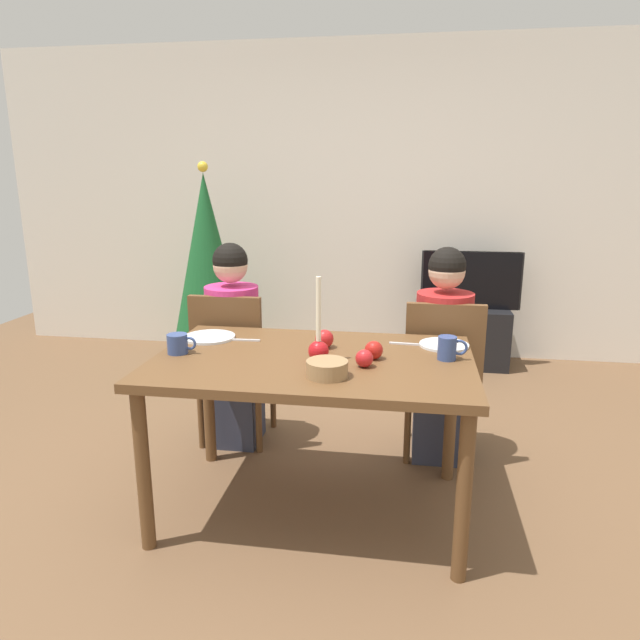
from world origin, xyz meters
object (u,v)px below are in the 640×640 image
object	(u,v)px
person_left_child	(234,348)
candle_centerpiece	(319,345)
apple_near_candle	(374,350)
apple_by_right_mug	(364,358)
plate_right	(444,345)
person_right_child	(442,358)
bowl_walnuts	(327,369)
mug_right	(448,348)
plate_left	(209,337)
tv	(471,280)
chair_left	(232,360)
dining_table	(313,375)
apple_by_left_plate	(324,339)
tv_stand	(467,336)
chair_right	(442,371)
christmas_tree	(207,265)
mug_left	(178,344)

from	to	relation	value
person_left_child	candle_centerpiece	world-z (taller)	person_left_child
apple_near_candle	apple_by_right_mug	distance (m)	0.12
person_left_child	plate_right	world-z (taller)	person_left_child
person_right_child	bowl_walnuts	distance (m)	1.03
mug_right	apple_by_right_mug	xyz separation A→B (m)	(-0.35, -0.16, -0.01)
plate_left	mug_right	xyz separation A→B (m)	(1.14, -0.16, 0.05)
tv	person_right_child	bearing A→B (deg)	-100.13
plate_left	plate_right	bearing A→B (deg)	2.24
chair_left	bowl_walnuts	xyz separation A→B (m)	(0.67, -0.84, 0.27)
person_left_child	plate_left	xyz separation A→B (m)	(0.01, -0.42, 0.19)
dining_table	apple_by_left_plate	distance (m)	0.20
apple_by_right_mug	chair_left	bearing A→B (deg)	138.87
bowl_walnuts	apple_near_candle	bearing A→B (deg)	56.54
tv_stand	mug_right	world-z (taller)	mug_right
person_left_child	chair_right	bearing A→B (deg)	-1.59
candle_centerpiece	bowl_walnuts	distance (m)	0.20
christmas_tree	tv_stand	bearing A→B (deg)	10.63
dining_table	chair_left	xyz separation A→B (m)	(-0.57, 0.61, -0.15)
tv	plate_right	xyz separation A→B (m)	(-0.31, -2.03, 0.05)
chair_left	apple_by_left_plate	size ratio (longest dim) A/B	10.43
person_left_child	candle_centerpiece	size ratio (longest dim) A/B	3.18
dining_table	plate_right	bearing A→B (deg)	24.64
bowl_walnuts	apple_by_left_plate	distance (m)	0.39
chair_right	mug_right	size ratio (longest dim) A/B	7.04
tv_stand	plate_right	xyz separation A→B (m)	(-0.31, -2.03, 0.52)
apple_by_right_mug	tv_stand	bearing A→B (deg)	74.57
chair_left	mug_right	bearing A→B (deg)	-25.33
plate_left	bowl_walnuts	world-z (taller)	bowl_walnuts
christmas_tree	apple_by_right_mug	bearing A→B (deg)	-55.03
chair_right	christmas_tree	bearing A→B (deg)	143.56
plate_left	apple_by_left_plate	bearing A→B (deg)	-6.78
tv	apple_by_left_plate	bearing A→B (deg)	-111.96
christmas_tree	apple_by_right_mug	world-z (taller)	christmas_tree
bowl_walnuts	candle_centerpiece	bearing A→B (deg)	108.92
mug_left	apple_by_left_plate	xyz separation A→B (m)	(0.64, 0.19, -0.00)
dining_table	person_left_child	distance (m)	0.86
person_right_child	person_left_child	bearing A→B (deg)	180.00
chair_left	mug_right	distance (m)	1.31
tv_stand	plate_left	distance (m)	2.59
apple_near_candle	apple_by_right_mug	size ratio (longest dim) A/B	1.08
candle_centerpiece	plate_left	bearing A→B (deg)	155.55
christmas_tree	bowl_walnuts	world-z (taller)	christmas_tree
mug_left	apple_by_right_mug	world-z (taller)	mug_left
chair_right	apple_by_right_mug	size ratio (longest dim) A/B	11.94
tv	apple_near_candle	world-z (taller)	tv
chair_right	dining_table	bearing A→B (deg)	-134.54
plate_right	mug_left	size ratio (longest dim) A/B	1.71
person_right_child	tv	world-z (taller)	person_right_child
dining_table	bowl_walnuts	distance (m)	0.28
bowl_walnuts	apple_near_candle	distance (m)	0.31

